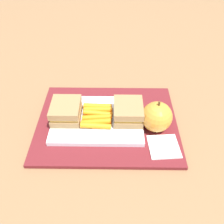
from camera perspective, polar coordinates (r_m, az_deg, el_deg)
ground_plane at (r=0.62m, az=-1.15°, el=-2.79°), size 2.40×2.40×0.00m
lunchbag_mat at (r=0.62m, az=-1.16°, el=-2.47°), size 0.36×0.28×0.01m
food_tray at (r=0.61m, az=-3.51°, el=-1.73°), size 0.23×0.17×0.01m
sandwich_half_left at (r=0.60m, az=-11.02°, el=0.24°), size 0.07×0.08×0.04m
sandwich_half_right at (r=0.59m, az=3.92°, el=0.10°), size 0.07×0.08×0.04m
carrot_sticks_bundle at (r=0.60m, az=-3.60°, el=-0.84°), size 0.08×0.09×0.02m
apple at (r=0.58m, az=10.76°, el=-1.14°), size 0.08×0.08×0.09m
paper_napkin at (r=0.57m, az=12.39°, el=-8.13°), size 0.08×0.08×0.00m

